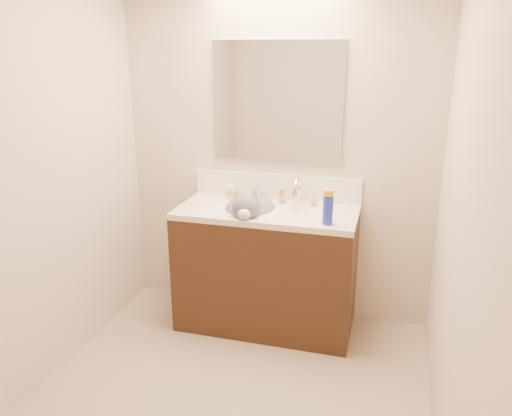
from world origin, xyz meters
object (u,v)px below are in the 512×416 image
Objects in this scene: spray_can at (328,211)px; vanity_cabinet at (266,271)px; basin at (248,219)px; pill_bottle at (230,192)px; faucet at (298,194)px; cat at (249,211)px; silver_jar at (262,196)px; amber_bottle at (282,195)px.

vanity_cabinet is at bearing 156.96° from spray_can.
basin is 0.31m from pill_bottle.
faucet is 0.41m from spray_can.
faucet reaches higher than vanity_cabinet.
spray_can is (0.55, -0.15, 0.16)m from basin.
pill_bottle is at bearing 154.23° from spray_can.
cat is (0.01, -0.00, 0.06)m from basin.
cat is (-0.29, -0.17, -0.10)m from faucet.
silver_jar is at bearing 82.47° from basin.
cat is at bearing -24.31° from basin.
basin is at bearing 164.46° from spray_can.
spray_can is at bearing -45.45° from amber_bottle.
amber_bottle reaches higher than basin.
basin is 0.06m from cat.
silver_jar is 0.15m from amber_bottle.
amber_bottle is (-0.12, 0.05, -0.04)m from faucet.
vanity_cabinet is at bearing -107.84° from amber_bottle.
spray_can is at bearing -25.77° from pill_bottle.
pill_bottle is at bearing -177.64° from amber_bottle.
faucet reaches higher than basin.
spray_can reaches higher than vanity_cabinet.
spray_can reaches higher than amber_bottle.
faucet is at bearing 29.12° from basin.
faucet is 0.56× the size of cat.
cat is at bearing -127.65° from amber_bottle.
vanity_cabinet is 0.71m from spray_can.
basin is at bearing -129.36° from amber_bottle.
pill_bottle is (-0.19, 0.21, 0.12)m from basin.
cat is 0.25m from silver_jar.
vanity_cabinet is 0.53m from silver_jar.
pill_bottle is (-0.20, 0.21, 0.06)m from cat.
cat is 0.57m from spray_can.
basin is 4.59× the size of pill_bottle.
pill_bottle is at bearing 133.17° from basin.
vanity_cabinet is 21.05× the size of silver_jar.
silver_jar is (-0.09, 0.21, 0.48)m from vanity_cabinet.
vanity_cabinet is 12.25× the size of pill_bottle.
basin is 0.26m from silver_jar.
cat is 0.30m from pill_bottle.
cat is at bearing -149.69° from faucet.
vanity_cabinet is 0.40m from basin.
cat reaches higher than pill_bottle.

